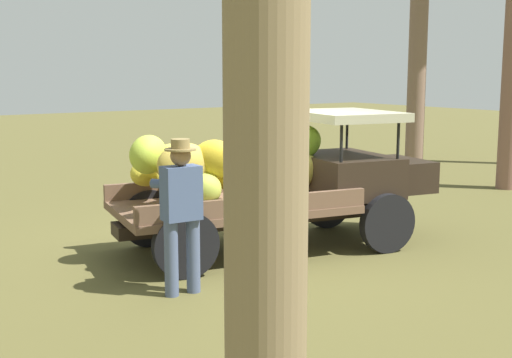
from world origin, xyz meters
TOP-DOWN VIEW (x-y plane):
  - ground_plane at (0.00, 0.00)m, footprint 60.00×60.00m
  - truck at (0.46, -0.29)m, footprint 4.63×2.41m
  - farmer at (-1.52, -1.22)m, footprint 0.53×0.47m

SIDE VIEW (x-z plane):
  - ground_plane at x=0.00m, z-range 0.00..0.00m
  - truck at x=0.46m, z-range 0.04..1.88m
  - farmer at x=-1.52m, z-range 0.12..1.81m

